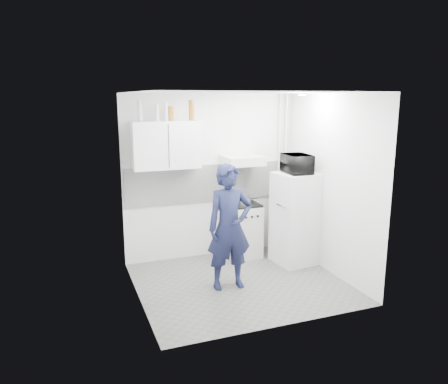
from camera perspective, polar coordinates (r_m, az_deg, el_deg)
name	(u,v)px	position (r m, az deg, el deg)	size (l,w,h in m)	color
floor	(240,283)	(6.23, 2.11, -11.78)	(2.80, 2.80, 0.00)	#5C5B55
ceiling	(242,92)	(5.69, 2.32, 12.89)	(2.80, 2.80, 0.00)	white
wall_back	(210,177)	(6.97, -1.78, 2.03)	(2.80, 2.80, 0.00)	silver
wall_left	(135,201)	(5.45, -11.50, -1.12)	(2.60, 2.60, 0.00)	silver
wall_right	(330,185)	(6.49, 13.69, 0.92)	(2.60, 2.60, 0.00)	silver
person	(229,227)	(5.82, 0.72, -4.62)	(0.62, 0.41, 1.69)	#171B39
stove	(242,231)	(7.11, 2.37, -5.05)	(0.53, 0.53, 0.85)	beige
fridge	(295,218)	(6.83, 9.28, -3.43)	(0.59, 0.59, 1.42)	silver
stove_top	(242,204)	(6.99, 2.40, -1.61)	(0.51, 0.51, 0.03)	black
saucepan	(245,201)	(6.92, 2.79, -1.19)	(0.19, 0.19, 0.10)	silver
microwave	(297,164)	(6.65, 9.54, 3.66)	(0.35, 0.51, 0.28)	black
bottle_a	(140,111)	(6.41, -10.95, 10.34)	(0.07, 0.07, 0.29)	#B2B7BC
bottle_c	(157,112)	(6.46, -8.76, 10.25)	(0.06, 0.06, 0.25)	#B2B7BC
bottle_d	(166,112)	(6.49, -7.57, 10.38)	(0.06, 0.06, 0.27)	#B2B7BC
canister_a	(170,114)	(6.51, -7.00, 10.13)	(0.08, 0.08, 0.21)	brown
bottle_e	(191,110)	(6.59, -4.29, 10.60)	(0.08, 0.08, 0.30)	brown
upper_cabinet	(166,145)	(6.52, -7.59, 6.11)	(1.00, 0.35, 0.70)	silver
range_hood	(243,160)	(6.85, 2.45, 4.14)	(0.60, 0.50, 0.14)	beige
backsplash	(211,183)	(6.97, -1.74, 1.20)	(2.74, 0.03, 0.60)	white
pipe_a	(285,172)	(7.42, 7.98, 2.54)	(0.05, 0.05, 2.60)	beige
pipe_b	(279,173)	(7.36, 7.15, 2.49)	(0.04, 0.04, 2.60)	beige
ceiling_spot_fixture	(302,95)	(6.32, 10.17, 12.38)	(0.10, 0.10, 0.02)	white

